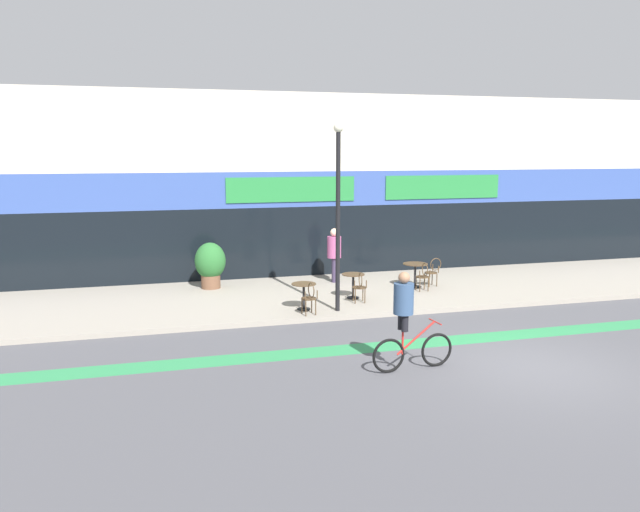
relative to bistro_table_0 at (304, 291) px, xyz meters
The scene contains 15 objects.
ground_plane 6.51m from the bistro_table_0, 57.18° to the right, with size 120.00×120.00×0.00m, color #4C4C51.
sidewalk_slab 3.99m from the bistro_table_0, 27.24° to the left, with size 40.00×5.50×0.12m, color gray.
storefront_facade 7.83m from the bistro_table_0, 61.73° to the left, with size 40.00×4.06×6.35m.
bike_lane_stripe 4.86m from the bistro_table_0, 43.25° to the right, with size 36.00×0.70×0.01m, color #2D844C.
bistro_table_0 is the anchor object (origin of this frame).
bistro_table_1 1.96m from the bistro_table_0, 28.16° to the left, with size 0.67×0.67×0.72m.
bistro_table_2 4.50m from the bistro_table_0, 24.15° to the left, with size 0.78×0.78×0.76m.
cafe_chair_0_near 0.63m from the bistro_table_0, 89.05° to the right, with size 0.45×0.60×0.90m.
cafe_chair_1_near 1.74m from the bistro_table_0, ahead, with size 0.45×0.60×0.90m.
cafe_chair_2_near 4.28m from the bistro_table_0, 16.49° to the left, with size 0.40×0.57×0.90m.
cafe_chair_2_side 5.08m from the bistro_table_0, 21.36° to the left, with size 0.59×0.44×0.90m.
planter_pot 4.05m from the bistro_table_0, 122.84° to the left, with size 0.96×0.96×1.45m.
lamp_post 2.56m from the bistro_table_0, 23.26° to the right, with size 0.26×0.26×5.02m.
cyclist_0 5.01m from the bistro_table_0, 79.32° to the right, with size 1.81×0.52×2.05m.
pedestrian_near_end 3.80m from the bistro_table_0, 60.67° to the left, with size 0.57×0.57×1.78m.
Camera 1 is at (-7.47, -10.68, 4.42)m, focal length 35.00 mm.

